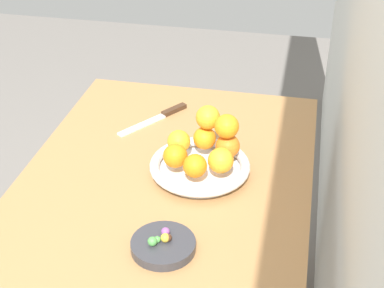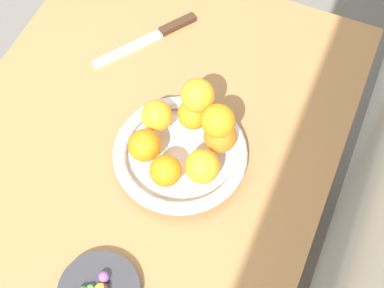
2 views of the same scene
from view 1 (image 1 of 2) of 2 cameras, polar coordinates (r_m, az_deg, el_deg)
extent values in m
cube|color=#9E7042|center=(1.54, -2.80, -4.25)|extent=(1.10, 0.76, 0.04)
cylinder|color=#9E7042|center=(2.21, -7.49, -3.60)|extent=(0.05, 0.05, 0.70)
cylinder|color=#9E7042|center=(2.12, 9.24, -5.65)|extent=(0.05, 0.05, 0.70)
cylinder|color=silver|center=(1.55, 0.76, -2.71)|extent=(0.22, 0.22, 0.01)
torus|color=silver|center=(1.54, 0.77, -2.10)|extent=(0.26, 0.26, 0.03)
cylinder|color=#333338|center=(1.32, -2.81, -9.79)|extent=(0.15, 0.15, 0.02)
sphere|color=orange|center=(1.48, 2.81, -1.61)|extent=(0.07, 0.07, 0.07)
sphere|color=orange|center=(1.54, 3.48, -0.19)|extent=(0.06, 0.06, 0.06)
sphere|color=orange|center=(1.57, 1.23, 0.57)|extent=(0.06, 0.06, 0.06)
sphere|color=orange|center=(1.56, -1.29, 0.25)|extent=(0.06, 0.06, 0.06)
sphere|color=orange|center=(1.50, -1.64, -1.15)|extent=(0.06, 0.06, 0.06)
sphere|color=orange|center=(1.46, 0.30, -2.13)|extent=(0.06, 0.06, 0.06)
sphere|color=orange|center=(1.50, 3.39, 1.73)|extent=(0.06, 0.06, 0.06)
sphere|color=orange|center=(1.54, 1.55, 2.60)|extent=(0.06, 0.06, 0.06)
sphere|color=#8C4C99|center=(1.32, -2.59, -8.49)|extent=(0.02, 0.02, 0.02)
sphere|color=gold|center=(1.31, -2.61, -9.07)|extent=(0.02, 0.02, 0.02)
sphere|color=#4C9947|center=(1.30, -3.87, -9.41)|extent=(0.02, 0.02, 0.02)
sphere|color=#472819|center=(1.31, -2.37, -9.06)|extent=(0.02, 0.02, 0.02)
sphere|color=#4C9947|center=(1.31, -3.39, -9.23)|extent=(0.02, 0.02, 0.02)
cube|color=#3F2819|center=(1.84, -1.75, 3.34)|extent=(0.09, 0.07, 0.01)
cube|color=silver|center=(1.77, -4.88, 1.83)|extent=(0.15, 0.12, 0.01)
camera|label=2|loc=(0.75, 15.59, 41.50)|focal=55.00mm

